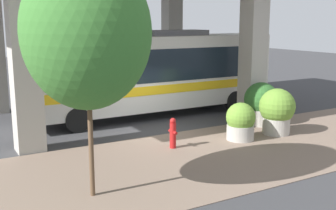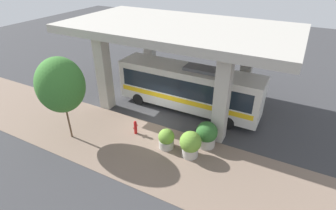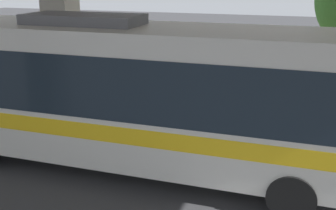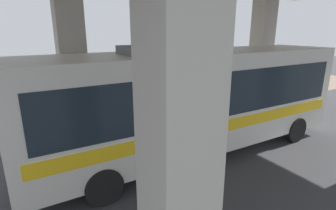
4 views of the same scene
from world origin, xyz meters
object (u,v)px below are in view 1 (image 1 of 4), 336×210
at_px(planter_front, 241,122).
at_px(planter_back, 261,104).
at_px(fire_hydrant, 173,133).
at_px(street_tree_near, 87,32).
at_px(planter_middle, 277,111).
at_px(bus, 154,70).

distance_m(planter_front, planter_back, 2.66).
distance_m(fire_hydrant, street_tree_near, 5.68).
relative_size(planter_middle, planter_back, 0.99).
height_order(bus, planter_front, bus).
height_order(fire_hydrant, planter_back, planter_back).
height_order(planter_front, street_tree_near, street_tree_near).
xyz_separation_m(bus, planter_middle, (-5.27, -2.52, -1.17)).
relative_size(fire_hydrant, street_tree_near, 0.18).
bearing_deg(planter_middle, planter_back, -19.74).
height_order(planter_front, planter_back, planter_back).
distance_m(planter_back, street_tree_near, 9.87).
relative_size(fire_hydrant, planter_front, 0.77).
bearing_deg(planter_front, fire_hydrant, 82.80).
bearing_deg(fire_hydrant, bus, -21.00).
bearing_deg(bus, street_tree_near, 142.38).
distance_m(bus, planter_middle, 5.96).
relative_size(bus, street_tree_near, 1.96).
distance_m(planter_front, street_tree_near, 7.55).
bearing_deg(street_tree_near, planter_middle, -75.96).
bearing_deg(planter_front, planter_middle, -91.76).
distance_m(fire_hydrant, planter_front, 2.69).
distance_m(bus, planter_back, 5.02).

